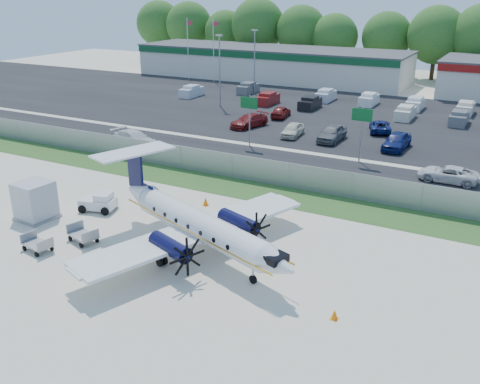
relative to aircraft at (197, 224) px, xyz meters
The scene contains 29 objects.
ground 2.32m from the aircraft, 75.55° to the right, with size 170.00×170.00×0.00m, color beige.
grass_verge 10.78m from the aircraft, 88.08° to the left, with size 170.00×4.00×0.02m, color #2D561E.
access_road 17.71m from the aircraft, 88.84° to the left, with size 170.00×8.00×0.02m, color black.
parking_lot 38.66m from the aircraft, 89.47° to the left, with size 170.00×32.00×0.02m, color black.
perimeter_fence 12.65m from the aircraft, 88.38° to the left, with size 120.00×0.06×1.99m.
building_west 65.05m from the aircraft, 111.31° to the left, with size 46.40×12.40×5.24m.
sign_left 22.91m from the aircraft, 109.55° to the left, with size 1.80×0.26×5.00m.
sign_mid 21.86m from the aircraft, 81.14° to the left, with size 1.80×0.26×5.00m.
flagpole_west 64.45m from the aircraft, 123.56° to the left, with size 1.06×0.12×10.00m.
flagpole_east 61.84m from the aircraft, 119.69° to the left, with size 1.06×0.12×10.00m.
light_pole_nw 41.69m from the aircraft, 118.21° to the left, with size 0.90×0.35×9.09m.
light_pole_sw 50.70m from the aircraft, 112.85° to the left, with size 0.90×0.35×9.09m.
tree_line 72.64m from the aircraft, 89.72° to the left, with size 112.00×6.00×14.00m, color #295B1A, non-canonical shape.
aircraft is the anchor object (origin of this frame).
pushback_tug 9.78m from the aircraft, 166.94° to the left, with size 2.66×2.24×1.28m.
baggage_cart_near 9.57m from the aircraft, 153.20° to the right, with size 1.96×1.37×0.95m.
baggage_cart_far 7.36m from the aircraft, 163.04° to the right, with size 2.16×1.65×1.00m.
service_container 12.28m from the aircraft, behind, with size 2.50×2.50×2.56m.
cone_nose 9.82m from the aircraft, 16.46° to the right, with size 0.36×0.36×0.51m.
cone_starboard_wing 7.43m from the aircraft, 117.85° to the left, with size 0.42×0.42×0.60m.
road_car_west 23.80m from the aircraft, 137.24° to the left, with size 2.17×5.34×1.55m, color silver.
road_car_mid 22.79m from the aircraft, 60.77° to the left, with size 2.14×4.64×1.29m, color silver.
parked_car_a 30.52m from the aircraft, 111.47° to the left, with size 2.00×4.93×1.43m, color maroon.
parked_car_b 27.58m from the aircraft, 101.15° to the left, with size 1.67×4.16×1.42m, color beige.
parked_car_c 27.24m from the aircraft, 92.30° to the left, with size 1.95×4.85×1.65m, color #595B5E.
parked_car_d 27.79m from the aircraft, 78.82° to the left, with size 1.95×4.86×1.65m, color navy.
parked_car_f 35.86m from the aircraft, 106.15° to the left, with size 1.65×4.11×1.40m, color maroon.
parked_car_g 33.17m from the aircraft, 85.99° to the left, with size 2.13×4.63×1.29m, color navy.
far_parking_rows 43.66m from the aircraft, 89.53° to the left, with size 56.00×10.00×1.60m, color gray, non-canonical shape.
Camera 1 is at (15.04, -22.24, 14.52)m, focal length 40.00 mm.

